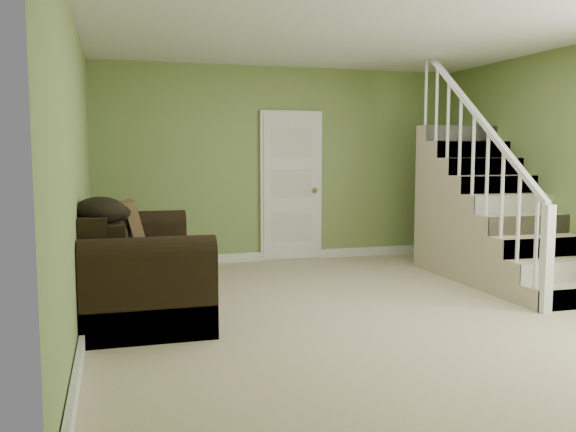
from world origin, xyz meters
TOP-DOWN VIEW (x-y plane):
  - floor at (0.00, 0.00)m, footprint 5.00×5.50m
  - ceiling at (0.00, 0.00)m, footprint 5.00×5.50m
  - wall_back at (0.00, 2.75)m, footprint 5.00×0.04m
  - wall_left at (-2.50, 0.00)m, footprint 0.04×5.50m
  - baseboard_back at (0.00, 2.72)m, footprint 5.00×0.04m
  - baseboard_left at (-2.47, 0.00)m, footprint 0.04×5.50m
  - door at (0.10, 2.71)m, footprint 0.86×0.12m
  - staircase at (1.99, 0.97)m, footprint 1.00×2.51m
  - sofa at (-2.02, 0.62)m, footprint 1.04×2.41m
  - side_table at (-2.10, 1.32)m, footprint 0.57×0.57m
  - cat at (-1.92, 0.53)m, footprint 0.24×0.46m
  - banana at (-1.69, 0.32)m, footprint 0.13×0.17m
  - throw_pillow at (-2.03, 1.41)m, footprint 0.27×0.49m
  - throw_blanket at (-2.33, 0.05)m, footprint 0.57×0.65m

SIDE VIEW (x-z plane):
  - floor at x=0.00m, z-range -0.01..0.01m
  - baseboard_back at x=0.00m, z-range 0.00..0.12m
  - baseboard_left at x=-2.47m, z-range 0.00..0.12m
  - side_table at x=-2.10m, z-range -0.11..0.69m
  - sofa at x=-2.02m, z-range -0.11..0.84m
  - banana at x=-1.69m, z-range 0.52..0.56m
  - cat at x=-1.92m, z-range 0.49..0.72m
  - staircase at x=1.99m, z-range -0.77..2.05m
  - throw_pillow at x=-2.03m, z-range 0.48..0.97m
  - throw_blanket at x=-2.33m, z-range 0.87..1.10m
  - door at x=0.10m, z-range 0.00..2.02m
  - wall_back at x=0.00m, z-range 0.00..2.60m
  - wall_left at x=-2.50m, z-range 0.00..2.60m
  - ceiling at x=0.00m, z-range 2.60..2.60m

